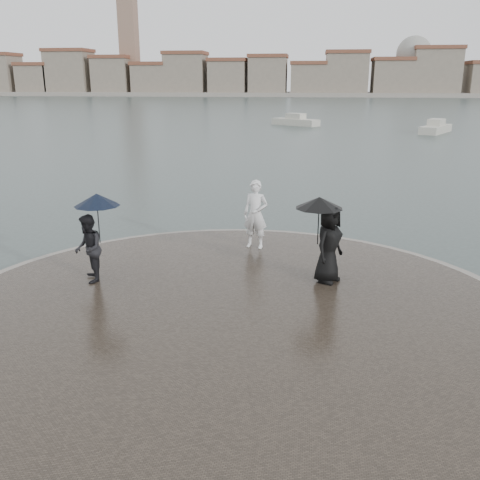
# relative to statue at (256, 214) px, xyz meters

# --- Properties ---
(ground) EXTENTS (400.00, 400.00, 0.00)m
(ground) POSITION_rel_statue_xyz_m (-0.04, -7.77, -1.30)
(ground) COLOR #2B3835
(ground) RESTS_ON ground
(kerb_ring) EXTENTS (12.50, 12.50, 0.32)m
(kerb_ring) POSITION_rel_statue_xyz_m (-0.04, -4.27, -1.14)
(kerb_ring) COLOR gray
(kerb_ring) RESTS_ON ground
(quay_tip) EXTENTS (11.90, 11.90, 0.36)m
(quay_tip) POSITION_rel_statue_xyz_m (-0.04, -4.27, -1.12)
(quay_tip) COLOR #2D261E
(quay_tip) RESTS_ON ground
(statue) EXTENTS (0.77, 0.60, 1.87)m
(statue) POSITION_rel_statue_xyz_m (0.00, 0.00, 0.00)
(statue) COLOR white
(statue) RESTS_ON quay_tip
(visitor_left) EXTENTS (1.18, 1.08, 2.04)m
(visitor_left) POSITION_rel_statue_xyz_m (-3.42, -3.06, 0.17)
(visitor_left) COLOR black
(visitor_left) RESTS_ON quay_tip
(visitor_right) EXTENTS (1.25, 1.16, 1.95)m
(visitor_right) POSITION_rel_statue_xyz_m (1.84, -2.35, 0.19)
(visitor_right) COLOR black
(visitor_right) RESTS_ON quay_tip
(far_skyline) EXTENTS (260.00, 20.00, 37.00)m
(far_skyline) POSITION_rel_statue_xyz_m (-6.33, 152.93, 4.31)
(far_skyline) COLOR gray
(far_skyline) RESTS_ON ground
(boats) EXTENTS (25.23, 16.96, 1.50)m
(boats) POSITION_rel_statue_xyz_m (11.31, 39.78, -0.92)
(boats) COLOR beige
(boats) RESTS_ON ground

